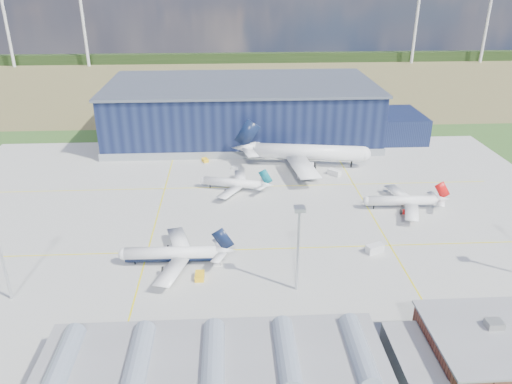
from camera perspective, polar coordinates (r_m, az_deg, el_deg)
name	(u,v)px	position (r m, az deg, el deg)	size (l,w,h in m)	color
ground	(251,233)	(152.67, -0.56, -4.66)	(600.00, 600.00, 0.00)	#284B1C
apron	(250,218)	(161.48, -0.73, -2.94)	(220.00, 160.00, 0.08)	#9B9B96
farmland	(237,82)	(361.21, -2.24, 12.42)	(600.00, 220.00, 0.01)	olive
treeline	(235,58)	(439.17, -2.46, 15.06)	(600.00, 8.00, 8.00)	black
hangar	(248,113)	(236.82, -0.97, 9.01)	(145.00, 62.00, 26.10)	#0F1634
glass_concourse	(232,368)	(101.57, -2.74, -19.42)	(78.00, 23.00, 8.60)	black
light_mast_center	(299,235)	(119.91, 4.88, -4.97)	(2.60, 2.60, 23.00)	silver
airliner_navy	(171,247)	(136.73, -9.71, -6.24)	(32.06, 31.36, 10.45)	white
airliner_red	(403,196)	(172.17, 16.41, -0.43)	(29.50, 28.86, 9.62)	white
airliner_widebody	(308,145)	(201.79, 6.01, 5.42)	(56.22, 54.99, 18.33)	white
airliner_regional	(233,179)	(179.65, -2.69, 1.52)	(27.60, 27.00, 9.00)	white
gse_tug_a	(200,276)	(131.89, -6.46, -9.53)	(2.33, 3.82, 1.59)	yellow
gse_van_b	(334,173)	(196.33, 8.94, 2.21)	(2.31, 5.05, 2.31)	silver
gse_tug_c	(205,160)	(209.00, -5.84, 3.64)	(2.05, 3.29, 1.44)	yellow
gse_cart_b	(235,168)	(200.41, -2.40, 2.78)	(1.75, 2.62, 1.14)	silver
gse_van_c	(375,249)	(146.00, 13.42, -6.31)	(2.41, 5.02, 2.41)	silver
airstair	(217,255)	(139.01, -4.43, -7.17)	(1.87, 4.68, 2.99)	silver
car_b	(502,328)	(127.45, 26.32, -13.76)	(1.20, 3.45, 1.14)	#99999E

